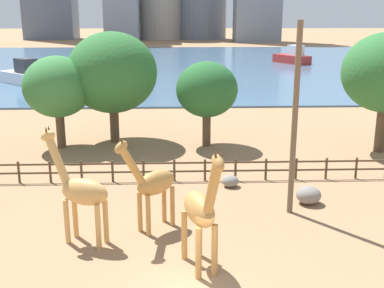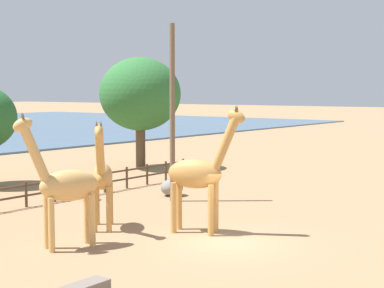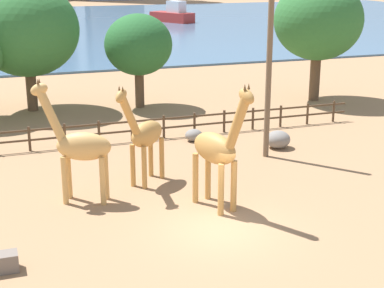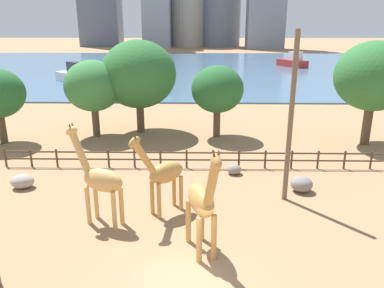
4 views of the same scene
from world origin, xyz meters
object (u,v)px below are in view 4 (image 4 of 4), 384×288
object	(u,v)px
giraffe_tall	(100,179)
boat_sailboat	(293,62)
giraffe_young	(163,173)
tree_right_small	(217,90)
boat_ferry	(74,75)
boulder_near_fence	(22,181)
tree_left_small	(374,77)
boulder_small	(302,184)
tree_left_large	(93,86)
giraffe_companion	(202,201)
tree_center_broad	(139,74)
utility_pole	(291,120)
boulder_by_pole	(234,169)

from	to	relation	value
giraffe_tall	boat_sailboat	bearing A→B (deg)	-87.33
giraffe_young	tree_right_small	world-z (taller)	tree_right_small
giraffe_young	boat_ferry	size ratio (longest dim) A/B	0.61
giraffe_young	boulder_near_fence	distance (m)	9.54
boulder_near_fence	tree_left_small	size ratio (longest dim) A/B	0.17
boulder_small	boat_ferry	size ratio (longest dim) A/B	0.17
tree_left_large	boulder_small	bearing A→B (deg)	-36.79
giraffe_companion	boat_sailboat	size ratio (longest dim) A/B	0.64
tree_left_small	boat_sailboat	xyz separation A→B (m)	(7.82, 58.46, -4.22)
tree_left_large	tree_center_broad	bearing A→B (deg)	20.43
tree_right_small	boulder_near_fence	bearing A→B (deg)	-137.42
giraffe_young	boulder_small	xyz separation A→B (m)	(7.93, 2.80, -1.77)
giraffe_tall	giraffe_young	xyz separation A→B (m)	(2.97, 1.13, -0.13)
boulder_near_fence	tree_left_small	world-z (taller)	tree_left_small
boat_ferry	tree_center_broad	bearing A→B (deg)	161.98
giraffe_tall	tree_left_large	world-z (taller)	tree_left_large
giraffe_companion	utility_pole	world-z (taller)	utility_pole
giraffe_companion	tree_left_large	size ratio (longest dim) A/B	0.79
boat_ferry	tree_left_small	bearing A→B (deg)	-179.35
tree_left_large	boat_sailboat	world-z (taller)	tree_left_large
boulder_near_fence	boat_ferry	size ratio (longest dim) A/B	0.18
giraffe_companion	boulder_small	world-z (taller)	giraffe_companion
boulder_small	boat_ferry	xyz separation A→B (m)	(-27.19, 42.63, 0.91)
boulder_near_fence	tree_left_large	distance (m)	12.03
boulder_by_pole	tree_right_small	distance (m)	9.65
utility_pole	boat_sailboat	distance (m)	71.06
giraffe_companion	tree_left_small	xyz separation A→B (m)	(13.65, 15.85, 3.13)
utility_pole	boat_ferry	world-z (taller)	utility_pole
boat_ferry	boat_sailboat	size ratio (longest dim) A/B	0.93
tree_left_small	boat_sailboat	distance (m)	59.13
boulder_small	tree_left_large	size ratio (longest dim) A/B	0.19
giraffe_companion	boulder_by_pole	world-z (taller)	giraffe_companion
boulder_near_fence	boulder_small	size ratio (longest dim) A/B	1.08
giraffe_companion	boulder_small	bearing A→B (deg)	119.28
giraffe_companion	boulder_near_fence	distance (m)	12.85
boulder_near_fence	tree_right_small	size ratio (longest dim) A/B	0.22
utility_pole	boat_ferry	distance (m)	50.94
tree_right_small	boat_ferry	xyz separation A→B (m)	(-22.64, 31.18, -2.80)
giraffe_young	boulder_near_fence	size ratio (longest dim) A/B	3.35
tree_right_small	boat_ferry	size ratio (longest dim) A/B	0.82
tree_center_broad	boulder_small	bearing A→B (deg)	-48.09
tree_center_broad	tree_right_small	bearing A→B (deg)	-11.01
tree_right_small	boat_sailboat	size ratio (longest dim) A/B	0.76
giraffe_young	tree_left_large	bearing A→B (deg)	-105.63
boulder_by_pole	tree_right_small	bearing A→B (deg)	95.03
giraffe_young	boulder_by_pole	world-z (taller)	giraffe_young
giraffe_companion	boat_ferry	size ratio (longest dim) A/B	0.69
giraffe_young	tree_left_small	world-z (taller)	tree_left_small
boulder_small	boat_ferry	bearing A→B (deg)	122.53
giraffe_companion	tree_center_broad	xyz separation A→B (m)	(-5.52, 19.20, 2.82)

